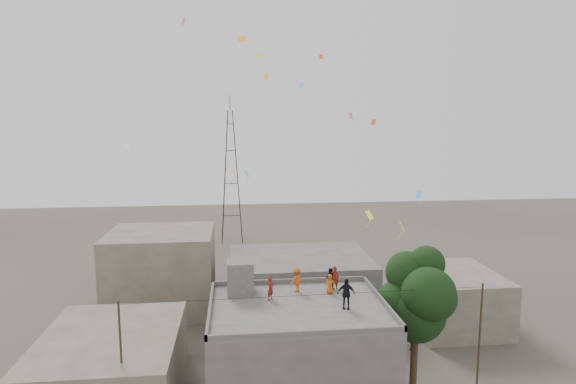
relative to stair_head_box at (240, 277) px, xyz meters
name	(u,v)px	position (x,y,z in m)	size (l,w,h in m)	color
main_building	(297,356)	(3.20, -2.60, -4.05)	(10.00, 8.00, 6.10)	#524F4C
parapet	(298,304)	(3.20, -2.60, -0.85)	(10.00, 8.00, 0.30)	#524F4C
stair_head_box	(240,277)	(0.00, 0.00, 0.00)	(1.60, 1.80, 2.00)	#524F4C
neighbor_west	(111,366)	(-7.80, -0.60, -5.10)	(8.00, 10.00, 4.00)	#5F574B
neighbor_north	(300,284)	(5.20, 11.40, -4.60)	(12.00, 9.00, 5.00)	#524F4C
neighbor_northwest	(162,270)	(-6.80, 13.40, -3.60)	(9.00, 8.00, 7.00)	#5F574B
neighbor_east	(451,298)	(17.20, 7.40, -4.90)	(7.00, 8.00, 4.40)	#5F574B
tree	(418,297)	(10.57, -2.00, -1.00)	(4.90, 4.60, 9.10)	black
utility_line	(309,354)	(3.70, -3.85, -3.27)	(20.12, 0.62, 7.40)	black
transmission_tower	(231,176)	(-0.80, 37.40, 1.97)	(2.97, 2.97, 20.01)	black
person_red_adult	(334,278)	(5.86, -0.04, -0.26)	(0.54, 0.35, 1.48)	#631C0F
person_orange_child	(330,284)	(5.41, -0.78, -0.40)	(0.59, 0.38, 1.20)	#C95B17
person_dark_child	(330,278)	(5.61, 0.10, -0.34)	(0.64, 0.50, 1.33)	black
person_dark_adult	(346,294)	(5.85, -3.24, -0.13)	(1.02, 0.42, 1.74)	black
person_orange_adult	(297,280)	(3.44, -0.27, -0.24)	(0.98, 0.57, 1.52)	#CA5217
person_red_child	(271,288)	(1.74, -1.45, -0.30)	(0.51, 0.34, 1.41)	maroon
kites	(311,138)	(4.90, 3.70, 8.31)	(19.47, 14.48, 12.77)	orange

